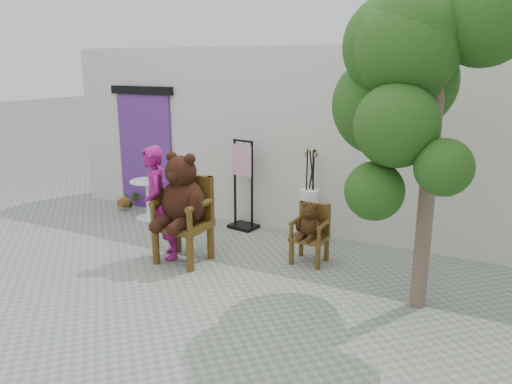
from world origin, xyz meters
TOP-DOWN VIEW (x-y plane):
  - ground_plane at (0.00, 0.00)m, footprint 60.00×60.00m
  - back_wall at (0.00, 3.10)m, footprint 9.00×1.00m
  - doorway at (-3.00, 2.58)m, footprint 1.40×0.11m
  - chair_big at (-0.82, 0.69)m, footprint 0.77×0.82m
  - chair_small at (0.78, 1.48)m, footprint 0.47×0.47m
  - person at (-1.16, 0.65)m, footprint 0.68×0.71m
  - cafe_table at (-2.57, 2.05)m, footprint 0.60×0.60m
  - display_stand at (-0.76, 2.35)m, footprint 0.50×0.41m
  - stool_bucket at (0.42, 2.35)m, footprint 0.32×0.32m
  - tree at (2.09, 0.81)m, footprint 2.09×1.88m
  - potted_plant at (-3.28, 2.30)m, footprint 0.36×0.32m

SIDE VIEW (x-z plane):
  - ground_plane at x=0.00m, z-range 0.00..0.00m
  - potted_plant at x=-3.28m, z-range 0.00..0.38m
  - cafe_table at x=-2.57m, z-range 0.09..0.79m
  - chair_small at x=0.78m, z-range 0.08..0.94m
  - display_stand at x=-0.76m, z-range -0.17..1.34m
  - stool_bucket at x=0.42m, z-range -0.08..1.37m
  - person at x=-1.16m, z-range 0.00..1.63m
  - chair_big at x=-0.82m, z-range 0.09..1.65m
  - doorway at x=-3.00m, z-range 0.00..2.33m
  - back_wall at x=0.00m, z-range 0.00..3.00m
  - tree at x=2.09m, z-range 0.80..4.47m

